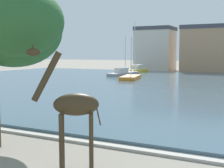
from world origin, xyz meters
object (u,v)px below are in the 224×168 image
Objects in this scene: sailboat_grey at (125,74)px; giraffe_statue at (72,107)px; sailboat_orange at (131,78)px; sailboat_yellow at (134,71)px.

giraffe_statue is at bearing -68.74° from sailboat_grey.
sailboat_grey reaches higher than giraffe_statue.
sailboat_grey is 7.25m from sailboat_orange.
sailboat_yellow is at bearing 110.05° from sailboat_orange.
sailboat_yellow reaches higher than giraffe_statue.
sailboat_yellow is (-15.89, 44.89, -1.57)m from giraffe_statue.
sailboat_grey is (-14.91, 38.33, -1.65)m from giraffe_statue.
sailboat_yellow reaches higher than sailboat_orange.
sailboat_grey reaches higher than sailboat_orange.
sailboat_grey is 6.63m from sailboat_yellow.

